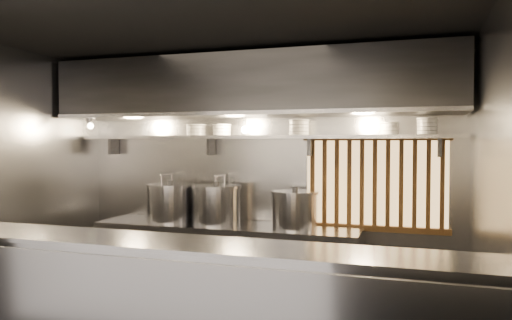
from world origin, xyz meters
The scene contains 21 objects.
ceiling centered at (0.00, 0.00, 2.80)m, with size 4.50×4.50×0.00m, color black.
wall_back centered at (0.00, 1.50, 1.40)m, with size 4.50×4.50×0.00m, color gray.
wall_left centered at (-2.25, 0.00, 1.40)m, with size 3.00×3.00×0.00m, color gray.
wall_right centered at (2.25, 0.00, 1.40)m, with size 3.00×3.00×0.00m, color gray.
serving_counter centered at (0.00, -0.96, 0.57)m, with size 4.50×0.56×1.13m.
cooking_bench centered at (-0.30, 1.13, 0.45)m, with size 3.00×0.70×0.90m, color #A1A1A7.
bowl_shelf centered at (0.00, 1.32, 1.88)m, with size 4.40×0.34×0.04m, color #A1A1A7.
exhaust_hood centered at (0.00, 1.10, 2.42)m, with size 4.40×0.81×0.65m.
wood_screen centered at (1.30, 1.45, 1.38)m, with size 1.56×0.09×1.04m.
faucet_left centered at (-1.15, 1.37, 1.31)m, with size 0.04×0.30×0.50m.
faucet_right centered at (-0.45, 1.37, 1.31)m, with size 0.04×0.30×0.50m.
heat_lamp centered at (-1.90, 0.85, 2.07)m, with size 0.25×0.35×0.20m.
pendant_bulb centered at (-0.10, 1.20, 1.96)m, with size 0.09×0.09×0.19m.
stock_pot_left centered at (-0.43, 1.15, 1.12)m, with size 0.66×0.66×0.47m.
stock_pot_mid centered at (-1.01, 1.14, 1.12)m, with size 0.58×0.58×0.47m.
stock_pot_right centered at (0.50, 1.11, 1.10)m, with size 0.57×0.57×0.44m.
bowl_stack_0 centered at (-0.76, 1.32, 1.97)m, with size 0.24×0.24×0.13m.
bowl_stack_1 centered at (-0.43, 1.32, 1.97)m, with size 0.22×0.22×0.13m.
bowl_stack_2 centered at (0.49, 1.32, 1.98)m, with size 0.23×0.23×0.17m.
bowl_stack_3 centered at (1.45, 1.32, 1.97)m, with size 0.20×0.20×0.13m.
bowl_stack_4 centered at (1.83, 1.32, 1.98)m, with size 0.21×0.21×0.17m.
Camera 1 is at (1.77, -4.05, 1.82)m, focal length 35.00 mm.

